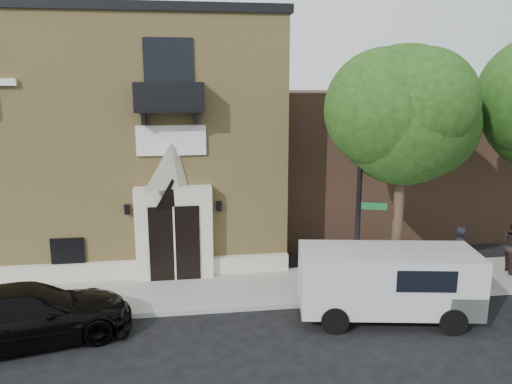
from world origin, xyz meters
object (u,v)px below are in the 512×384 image
dumpster (426,270)px  pedestrian_near (458,253)px  cargo_van (394,281)px  fire_hydrant (403,280)px  black_sedan (27,315)px  street_sign (359,208)px

dumpster → pedestrian_near: pedestrian_near is taller
pedestrian_near → cargo_van: bearing=4.5°
dumpster → pedestrian_near: (1.48, 0.69, 0.29)m
cargo_van → fire_hydrant: (1.01, 1.50, -0.63)m
black_sedan → cargo_van: cargo_van is taller
cargo_van → dumpster: (1.78, 1.53, -0.36)m
street_sign → black_sedan: bearing=-155.6°
dumpster → pedestrian_near: 1.66m
fire_hydrant → dumpster: dumpster is taller
pedestrian_near → street_sign: bearing=-15.6°
dumpster → fire_hydrant: bearing=173.9°
black_sedan → dumpster: (11.92, 1.50, 0.02)m
black_sedan → fire_hydrant: (11.15, 1.47, -0.25)m
cargo_van → street_sign: bearing=129.2°
cargo_van → dumpster: cargo_van is taller
cargo_van → street_sign: 2.37m
street_sign → dumpster: street_sign is taller
street_sign → fire_hydrant: size_ratio=7.58×
black_sedan → cargo_van: bearing=-104.8°
black_sedan → fire_hydrant: 11.25m
cargo_van → pedestrian_near: 3.94m
fire_hydrant → cargo_van: bearing=-124.0°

